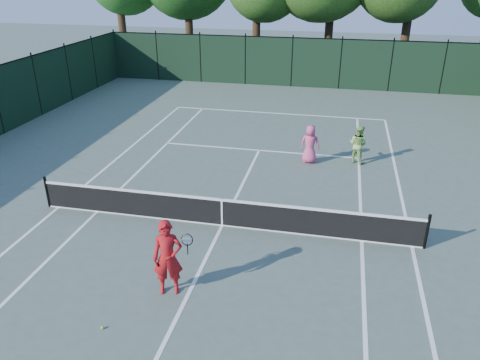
% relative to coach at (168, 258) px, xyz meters
% --- Properties ---
extents(ground, '(90.00, 90.00, 0.00)m').
position_rel_coach_xyz_m(ground, '(0.46, 3.28, -0.96)').
color(ground, '#4A5A50').
rests_on(ground, ground).
extents(sideline_doubles_left, '(0.10, 23.77, 0.01)m').
position_rel_coach_xyz_m(sideline_doubles_left, '(-5.02, 3.28, -0.96)').
color(sideline_doubles_left, white).
rests_on(sideline_doubles_left, ground).
extents(sideline_doubles_right, '(0.10, 23.77, 0.01)m').
position_rel_coach_xyz_m(sideline_doubles_right, '(5.95, 3.28, -0.96)').
color(sideline_doubles_right, white).
rests_on(sideline_doubles_right, ground).
extents(sideline_singles_left, '(0.10, 23.77, 0.01)m').
position_rel_coach_xyz_m(sideline_singles_left, '(-3.65, 3.28, -0.96)').
color(sideline_singles_left, white).
rests_on(sideline_singles_left, ground).
extents(sideline_singles_right, '(0.10, 23.77, 0.01)m').
position_rel_coach_xyz_m(sideline_singles_right, '(4.58, 3.28, -0.96)').
color(sideline_singles_right, white).
rests_on(sideline_singles_right, ground).
extents(baseline_far, '(10.97, 0.10, 0.01)m').
position_rel_coach_xyz_m(baseline_far, '(0.46, 15.17, -0.96)').
color(baseline_far, white).
rests_on(baseline_far, ground).
extents(service_line_far, '(8.23, 0.10, 0.01)m').
position_rel_coach_xyz_m(service_line_far, '(0.46, 9.68, -0.96)').
color(service_line_far, white).
rests_on(service_line_far, ground).
extents(center_service_line, '(0.10, 12.80, 0.01)m').
position_rel_coach_xyz_m(center_service_line, '(0.46, 3.28, -0.96)').
color(center_service_line, white).
rests_on(center_service_line, ground).
extents(tennis_net, '(11.69, 0.09, 1.06)m').
position_rel_coach_xyz_m(tennis_net, '(0.46, 3.28, -0.49)').
color(tennis_net, black).
rests_on(tennis_net, ground).
extents(fence_far, '(24.00, 0.05, 3.00)m').
position_rel_coach_xyz_m(fence_far, '(0.46, 21.28, 0.54)').
color(fence_far, black).
rests_on(fence_far, ground).
extents(coach, '(0.89, 0.84, 1.93)m').
position_rel_coach_xyz_m(coach, '(0.00, 0.00, 0.00)').
color(coach, '#A91317').
rests_on(coach, ground).
extents(player_pink, '(0.76, 0.51, 1.53)m').
position_rel_coach_xyz_m(player_pink, '(2.62, 8.82, -0.20)').
color(player_pink, '#CD4878').
rests_on(player_pink, ground).
extents(player_green, '(0.93, 0.86, 1.52)m').
position_rel_coach_xyz_m(player_green, '(4.46, 9.24, -0.20)').
color(player_green, '#8DBD5E').
rests_on(player_green, ground).
extents(loose_ball_midcourt, '(0.07, 0.07, 0.07)m').
position_rel_coach_xyz_m(loose_ball_midcourt, '(-1.00, -1.53, -0.93)').
color(loose_ball_midcourt, yellow).
rests_on(loose_ball_midcourt, ground).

